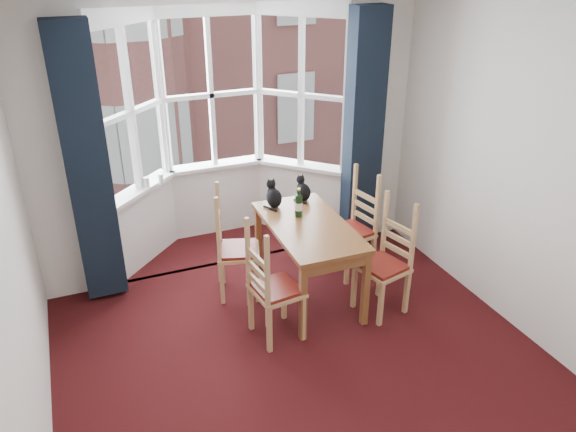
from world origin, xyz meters
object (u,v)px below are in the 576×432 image
chair_right_near (389,264)px  chair_right_far (357,230)px  candle_short (161,179)px  cat_left (274,196)px  candle_tall (146,182)px  cat_right (303,191)px  wine_bottle (299,204)px  chair_left_near (267,293)px  dining_table (308,235)px  chair_left_far (229,252)px

chair_right_near → chair_right_far: size_ratio=1.00×
candle_short → chair_right_near: bearing=-45.9°
chair_right_far → cat_left: size_ratio=3.16×
candle_tall → cat_right: bearing=-28.0°
wine_bottle → cat_left: bearing=114.6°
chair_left_near → candle_short: (-0.53, 1.82, 0.45)m
dining_table → cat_left: cat_left is taller
candle_short → candle_tall: bearing=-169.2°
chair_left_near → candle_short: 1.95m
chair_left_near → chair_left_far: (-0.10, 0.81, 0.00)m
chair_right_far → candle_tall: candle_tall is taller
chair_left_far → wine_bottle: wine_bottle is taller
chair_left_far → chair_right_near: (1.32, -0.80, 0.00)m
cat_left → cat_right: size_ratio=1.08×
chair_right_far → cat_right: bearing=151.4°
cat_right → candle_tall: cat_right is taller
cat_right → wine_bottle: bearing=-119.9°
chair_right_far → candle_tall: size_ratio=8.57×
cat_left → wine_bottle: 0.34m
cat_left → cat_right: cat_left is taller
candle_tall → wine_bottle: bearing=-41.6°
chair_left_near → wine_bottle: bearing=49.2°
chair_right_near → chair_left_near: bearing=-179.4°
chair_left_far → chair_right_far: bearing=-3.1°
chair_right_far → candle_tall: (-1.96, 1.05, 0.45)m
wine_bottle → candle_tall: bearing=138.4°
chair_right_far → cat_left: 0.98m
cat_left → wine_bottle: (0.14, -0.31, 0.02)m
cat_left → cat_right: bearing=6.0°
dining_table → candle_short: size_ratio=12.39×
candle_tall → chair_left_near: bearing=-69.0°
cat_right → dining_table: bearing=-108.2°
chair_left_near → dining_table: bearing=38.3°
chair_left_near → candle_tall: candle_tall is taller
chair_left_near → chair_left_far: 0.82m
chair_right_near → wine_bottle: (-0.65, 0.66, 0.45)m
chair_right_near → chair_right_far: bearing=85.7°
chair_left_far → chair_right_far: (1.38, -0.08, 0.00)m
chair_right_far → candle_short: size_ratio=8.49×
chair_left_far → cat_left: cat_left is taller
chair_right_near → cat_right: bearing=114.3°
chair_left_far → candle_tall: candle_tall is taller
chair_right_near → dining_table: bearing=143.8°
candle_tall → candle_short: candle_short is taller
cat_right → wine_bottle: size_ratio=0.92×
chair_left_near → candle_tall: size_ratio=8.57×
chair_right_near → wine_bottle: wine_bottle is taller
dining_table → chair_left_far: chair_left_far is taller
dining_table → cat_left: bearing=107.6°
cat_right → candle_tall: bearing=152.0°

